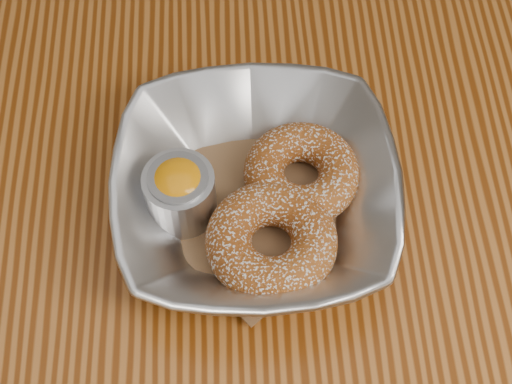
{
  "coord_description": "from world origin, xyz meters",
  "views": [
    {
      "loc": [
        -0.05,
        -0.23,
        1.3
      ],
      "look_at": [
        -0.04,
        0.08,
        0.78
      ],
      "focal_mm": 55.0,
      "sensor_mm": 36.0,
      "label": 1
    }
  ],
  "objects_px": {
    "serving_bowl": "(256,194)",
    "ramekin": "(180,192)",
    "table": "(303,344)",
    "donut_front": "(271,241)",
    "donut_back": "(301,173)"
  },
  "relations": [
    {
      "from": "serving_bowl",
      "to": "donut_back",
      "type": "relative_size",
      "value": 2.41
    },
    {
      "from": "donut_back",
      "to": "donut_front",
      "type": "xyz_separation_m",
      "value": [
        -0.03,
        -0.06,
        0.0
      ]
    },
    {
      "from": "serving_bowl",
      "to": "donut_front",
      "type": "relative_size",
      "value": 2.22
    },
    {
      "from": "donut_back",
      "to": "donut_front",
      "type": "distance_m",
      "value": 0.07
    },
    {
      "from": "table",
      "to": "ramekin",
      "type": "relative_size",
      "value": 21.48
    },
    {
      "from": "table",
      "to": "ramekin",
      "type": "distance_m",
      "value": 0.18
    },
    {
      "from": "table",
      "to": "ramekin",
      "type": "height_order",
      "value": "ramekin"
    },
    {
      "from": "serving_bowl",
      "to": "ramekin",
      "type": "xyz_separation_m",
      "value": [
        -0.06,
        -0.0,
        0.01
      ]
    },
    {
      "from": "table",
      "to": "donut_back",
      "type": "relative_size",
      "value": 13.08
    },
    {
      "from": "table",
      "to": "donut_front",
      "type": "relative_size",
      "value": 12.05
    },
    {
      "from": "table",
      "to": "donut_front",
      "type": "distance_m",
      "value": 0.13
    },
    {
      "from": "serving_bowl",
      "to": "ramekin",
      "type": "height_order",
      "value": "ramekin"
    },
    {
      "from": "donut_back",
      "to": "ramekin",
      "type": "relative_size",
      "value": 1.64
    },
    {
      "from": "donut_back",
      "to": "table",
      "type": "bearing_deg",
      "value": -89.91
    },
    {
      "from": "table",
      "to": "donut_front",
      "type": "bearing_deg",
      "value": 126.74
    }
  ]
}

